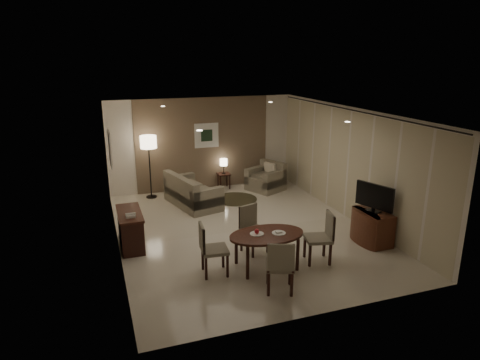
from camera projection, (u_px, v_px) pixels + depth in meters
name	position (u px, v px, depth m)	size (l,w,h in m)	color
room_shell	(237.00, 169.00, 9.79)	(5.50, 7.00, 2.70)	beige
taupe_accent	(203.00, 144.00, 12.58)	(3.96, 0.03, 2.70)	brown
curtain_wall	(348.00, 165.00, 10.28)	(0.08, 6.70, 2.58)	beige
curtain_rod	(352.00, 110.00, 9.91)	(0.03, 0.03, 6.80)	black
art_back_frame	(207.00, 135.00, 12.52)	(0.72, 0.03, 0.72)	silver
art_back_canvas	(207.00, 135.00, 12.50)	(0.34, 0.01, 0.34)	black
art_left_frame	(110.00, 149.00, 9.51)	(0.03, 0.60, 0.80)	silver
art_left_canvas	(111.00, 149.00, 9.51)	(0.01, 0.46, 0.64)	gray
downlight_nl	(200.00, 130.00, 6.97)	(0.10, 0.10, 0.01)	white
downlight_nr	(348.00, 122.00, 7.86)	(0.10, 0.10, 0.01)	white
downlight_fl	(163.00, 106.00, 10.23)	(0.10, 0.10, 0.01)	white
downlight_fr	(270.00, 102.00, 11.12)	(0.10, 0.10, 0.01)	white
console_desk	(131.00, 229.00, 8.91)	(0.48, 1.20, 0.75)	#4F2319
telephone	(131.00, 215.00, 8.52)	(0.20, 0.14, 0.09)	white
tv_cabinet	(372.00, 227.00, 9.11)	(0.48, 0.90, 0.70)	#5B2B1B
flat_tv	(374.00, 197.00, 8.91)	(0.06, 0.88, 0.60)	black
dining_table	(266.00, 250.00, 8.03)	(1.44, 0.90, 0.67)	#4F2319
chair_near	(280.00, 265.00, 7.19)	(0.46, 0.46, 0.96)	gray
chair_far	(255.00, 230.00, 8.62)	(0.46, 0.46, 0.95)	gray
chair_left	(215.00, 249.00, 7.75)	(0.47, 0.47, 0.97)	gray
chair_right	(318.00, 238.00, 8.21)	(0.48, 0.48, 0.99)	gray
plate_a	(257.00, 234.00, 7.92)	(0.26, 0.26, 0.02)	white
plate_b	(279.00, 233.00, 7.96)	(0.26, 0.26, 0.02)	white
fruit_apple	(257.00, 231.00, 7.91)	(0.09, 0.09, 0.09)	red
napkin	(279.00, 232.00, 7.95)	(0.12, 0.08, 0.03)	white
round_rug	(236.00, 199.00, 11.92)	(1.20, 1.20, 0.01)	#393520
sofa	(193.00, 190.00, 11.35)	(0.89, 1.78, 0.84)	gray
armchair	(265.00, 177.00, 12.62)	(0.92, 0.87, 0.82)	gray
side_table	(224.00, 181.00, 12.86)	(0.36, 0.36, 0.45)	black
table_lamp	(224.00, 165.00, 12.72)	(0.22, 0.22, 0.50)	#FFEAC1
floor_lamp	(150.00, 167.00, 11.83)	(0.45, 0.45, 1.76)	#FFE5B7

